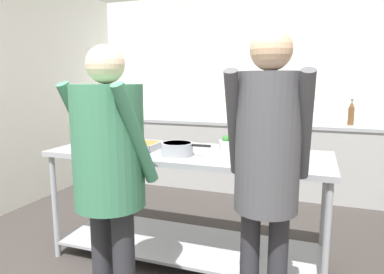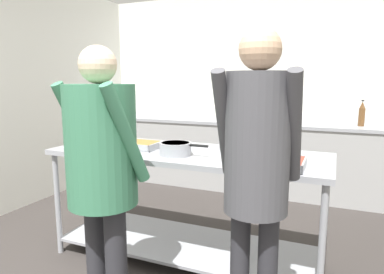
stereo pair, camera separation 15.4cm
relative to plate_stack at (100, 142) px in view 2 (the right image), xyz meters
The scene contains 12 objects.
wall_rear 2.58m from the plate_stack, 75.06° to the left, with size 4.31×0.06×2.65m.
wall_left 1.63m from the plate_stack, 158.57° to the left, with size 0.06×3.89×2.65m.
back_counter 2.24m from the plate_stack, 72.59° to the left, with size 4.15×0.65×0.93m.
serving_counter 0.85m from the plate_stack, ahead, with size 2.18×0.78×0.90m.
plate_stack is the anchor object (origin of this frame).
serving_tray_vegetables 0.35m from the plate_stack, ahead, with size 0.38×0.27×0.05m.
sauce_pan 0.77m from the plate_stack, ahead, with size 0.38×0.24×0.10m.
broccoli_bowl 1.14m from the plate_stack, 14.30° to the left, with size 0.24×0.24×0.12m.
serving_tray_roast 1.49m from the plate_stack, ahead, with size 0.43×0.31×0.05m.
guest_serving_left 1.02m from the plate_stack, 51.34° to the right, with size 0.55×0.42×1.65m.
guest_serving_right 1.64m from the plate_stack, 23.54° to the right, with size 0.44×0.34×1.71m.
water_bottle 2.99m from the plate_stack, 44.46° to the left, with size 0.07×0.07×0.31m.
Camera 2 is at (1.20, -1.04, 1.45)m, focal length 32.00 mm.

